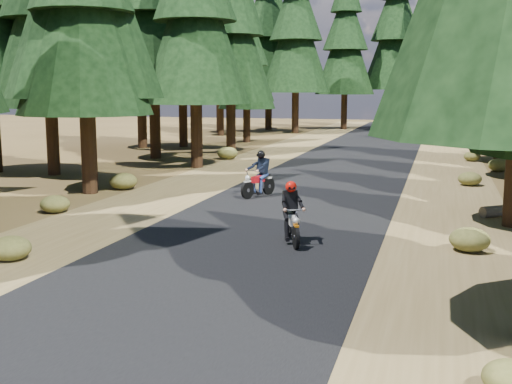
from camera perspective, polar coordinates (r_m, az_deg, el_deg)
ground at (r=14.15m, az=-1.69°, el=-5.34°), size 120.00×120.00×0.00m
road at (r=18.85m, az=2.95°, el=-1.64°), size 6.00×100.00×0.01m
shoulder_l at (r=20.37m, az=-9.75°, el=-0.95°), size 3.20×100.00×0.01m
shoulder_r at (r=18.38m, az=17.06°, el=-2.33°), size 3.20×100.00×0.01m
pine_forest at (r=34.61m, az=9.36°, el=16.32°), size 34.59×55.08×16.32m
understory_shrubs at (r=21.27m, az=6.68°, el=0.28°), size 14.58×30.37×0.62m
rider_lead at (r=14.77m, az=3.20°, el=-2.80°), size 1.08×1.67×1.43m
rider_follow at (r=21.09m, az=0.20°, el=0.93°), size 1.14×1.76×1.51m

